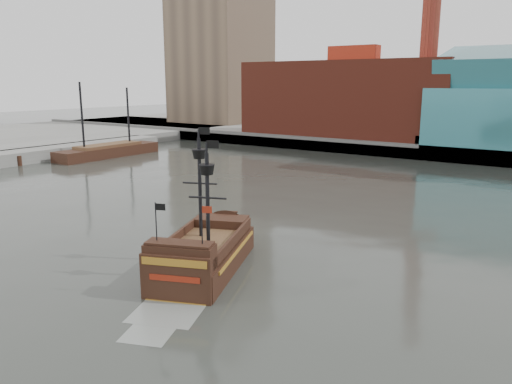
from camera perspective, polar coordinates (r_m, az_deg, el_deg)
The scene contains 6 objects.
ground at distance 33.11m, azimuth -6.52°, elevation -10.67°, with size 400.00×400.00×0.00m, color #2C2F29.
promenade_far at distance 117.13m, azimuth 24.73°, elevation 5.44°, with size 220.00×60.00×2.00m, color slate.
seawall at distance 88.39m, azimuth 21.25°, elevation 4.01°, with size 220.00×1.00×2.60m, color #4C4C49.
pier at distance 95.15m, azimuth -21.14°, elevation 4.38°, with size 6.00×40.00×2.00m, color slate.
pirate_ship at distance 35.39m, azimuth -5.97°, elevation -7.43°, with size 9.26×14.74×10.63m.
docked_vessel at distance 92.52m, azimuth -16.51°, elevation 4.42°, with size 4.78×20.10×13.63m.
Camera 1 is at (20.29, -22.74, 12.95)m, focal length 35.00 mm.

